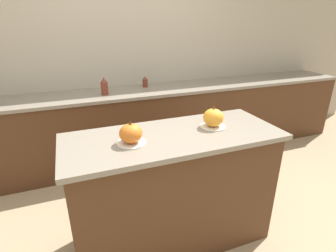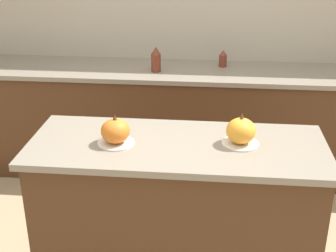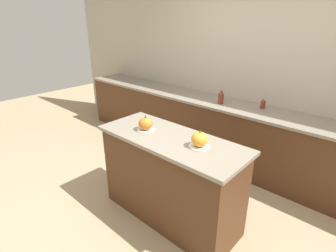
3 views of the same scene
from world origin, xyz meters
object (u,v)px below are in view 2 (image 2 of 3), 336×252
Objects in this scene: bottle_tall at (156,60)px; pumpkin_cake_right at (241,132)px; pumpkin_cake_left at (115,132)px; bottle_short at (223,59)px.

pumpkin_cake_right is at bearing -65.87° from bottle_tall.
pumpkin_cake_left is 1.39× the size of bottle_short.
bottle_short is (-0.07, 1.50, -0.04)m from pumpkin_cake_right.
pumpkin_cake_left reaches higher than bottle_tall.
pumpkin_cake_right reaches higher than pumpkin_cake_left.
bottle_tall reaches higher than bottle_short.
pumpkin_cake_left reaches higher than bottle_short.
bottle_tall is 0.55m from bottle_short.
pumpkin_cake_left is 1.65m from bottle_short.
pumpkin_cake_right is (0.62, 0.06, 0.00)m from pumpkin_cake_left.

